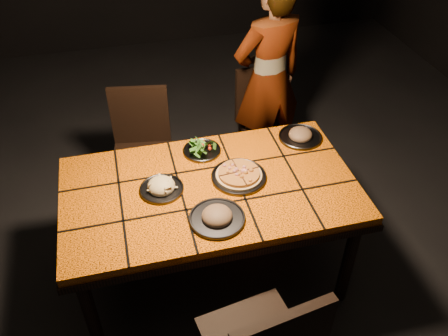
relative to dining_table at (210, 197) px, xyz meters
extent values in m
cube|color=black|center=(0.00, 0.00, -0.69)|extent=(6.00, 7.00, 0.04)
cube|color=orange|center=(0.00, 0.00, 0.05)|extent=(1.60, 0.90, 0.05)
cube|color=black|center=(0.00, 0.00, 0.01)|extent=(1.62, 0.92, 0.04)
cylinder|color=black|center=(-0.72, -0.37, -0.34)|extent=(0.07, 0.07, 0.66)
cylinder|color=black|center=(0.72, -0.37, -0.34)|extent=(0.07, 0.07, 0.66)
cylinder|color=black|center=(-0.72, 0.37, -0.34)|extent=(0.07, 0.07, 0.66)
cylinder|color=black|center=(0.72, 0.37, -0.34)|extent=(0.07, 0.07, 0.66)
cylinder|color=black|center=(0.18, -0.59, -0.45)|extent=(0.04, 0.04, 0.45)
cube|color=black|center=(-0.32, 0.75, -0.24)|extent=(0.46, 0.46, 0.04)
cube|color=black|center=(-0.29, 0.93, 0.00)|extent=(0.40, 0.10, 0.44)
cylinder|color=black|center=(-0.50, 0.62, -0.47)|extent=(0.03, 0.03, 0.41)
cylinder|color=black|center=(-0.18, 0.56, -0.47)|extent=(0.03, 0.03, 0.41)
cylinder|color=black|center=(-0.45, 0.93, -0.47)|extent=(0.03, 0.03, 0.41)
cylinder|color=black|center=(-0.13, 0.88, -0.47)|extent=(0.03, 0.03, 0.41)
cube|color=black|center=(0.65, 0.94, -0.27)|extent=(0.41, 0.41, 0.04)
cube|color=black|center=(0.63, 1.11, -0.05)|extent=(0.38, 0.07, 0.41)
cylinder|color=black|center=(0.51, 0.77, -0.48)|extent=(0.03, 0.03, 0.38)
cylinder|color=black|center=(0.81, 0.80, -0.48)|extent=(0.03, 0.03, 0.38)
cylinder|color=black|center=(0.48, 1.07, -0.48)|extent=(0.03, 0.03, 0.38)
cylinder|color=black|center=(0.78, 1.10, -0.48)|extent=(0.03, 0.03, 0.38)
imported|color=brown|center=(0.66, 0.98, 0.11)|extent=(0.64, 0.50, 1.56)
cylinder|color=#3D3D42|center=(0.17, 0.03, 0.08)|extent=(0.31, 0.31, 0.01)
torus|color=#3D3D42|center=(0.17, 0.03, 0.09)|extent=(0.31, 0.31, 0.01)
cylinder|color=tan|center=(0.17, 0.03, 0.10)|extent=(0.28, 0.28, 0.01)
cylinder|color=#C18632|center=(0.17, 0.03, 0.11)|extent=(0.25, 0.25, 0.02)
cylinder|color=#3D3D42|center=(-0.26, 0.03, 0.08)|extent=(0.24, 0.24, 0.01)
torus|color=#3D3D42|center=(-0.26, 0.03, 0.09)|extent=(0.24, 0.24, 0.01)
ellipsoid|color=#C9BC84|center=(-0.26, 0.03, 0.11)|extent=(0.14, 0.14, 0.08)
cylinder|color=#3D3D42|center=(0.02, 0.31, 0.08)|extent=(0.22, 0.22, 0.01)
torus|color=#3D3D42|center=(0.02, 0.31, 0.09)|extent=(0.23, 0.23, 0.01)
cylinder|color=#3D3D42|center=(-0.02, -0.26, 0.08)|extent=(0.29, 0.29, 0.01)
torus|color=#3D3D42|center=(-0.02, -0.26, 0.09)|extent=(0.29, 0.29, 0.01)
ellipsoid|color=brown|center=(-0.02, -0.26, 0.11)|extent=(0.17, 0.17, 0.09)
cylinder|color=#3D3D42|center=(0.64, 0.30, 0.08)|extent=(0.26, 0.26, 0.01)
torus|color=#3D3D42|center=(0.64, 0.30, 0.09)|extent=(0.27, 0.27, 0.01)
ellipsoid|color=brown|center=(0.64, 0.30, 0.11)|extent=(0.16, 0.16, 0.09)
camera|label=1|loc=(-0.39, -1.88, 1.81)|focal=38.00mm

